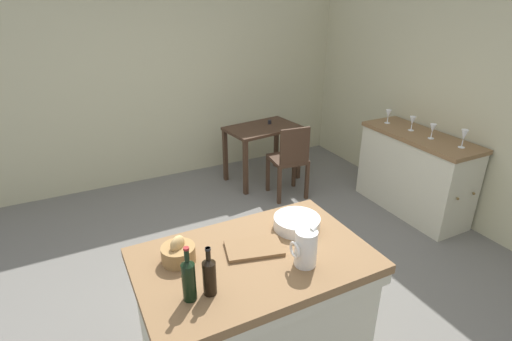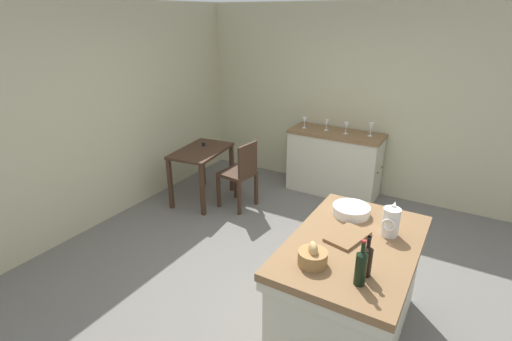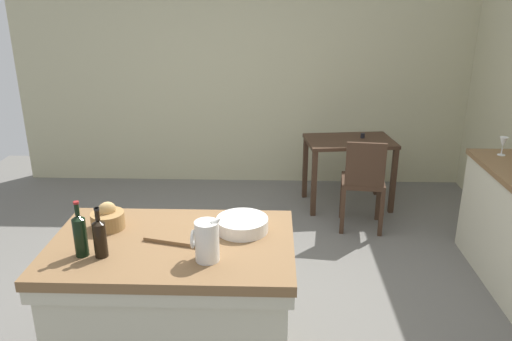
{
  "view_description": "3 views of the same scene",
  "coord_description": "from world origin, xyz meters",
  "px_view_note": "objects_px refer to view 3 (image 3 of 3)",
  "views": [
    {
      "loc": [
        -1.15,
        -2.44,
        2.33
      ],
      "look_at": [
        0.17,
        0.16,
        1.0
      ],
      "focal_mm": 28.01,
      "sensor_mm": 36.0,
      "label": 1
    },
    {
      "loc": [
        -2.75,
        -1.3,
        2.44
      ],
      "look_at": [
        0.14,
        0.41,
        1.07
      ],
      "focal_mm": 27.1,
      "sensor_mm": 36.0,
      "label": 2
    },
    {
      "loc": [
        0.31,
        -3.27,
        2.26
      ],
      "look_at": [
        0.19,
        0.27,
        0.96
      ],
      "focal_mm": 35.69,
      "sensor_mm": 36.0,
      "label": 3
    }
  ],
  "objects_px": {
    "wooden_chair": "(363,181)",
    "pitcher": "(207,241)",
    "island_table": "(175,300)",
    "cutting_board": "(179,235)",
    "wine_bottle_dark": "(100,237)",
    "bread_basket": "(108,219)",
    "wine_glass_right": "(503,143)",
    "writing_desk": "(349,150)",
    "wash_bowl": "(242,224)",
    "wine_bottle_amber": "(80,234)"
  },
  "relations": [
    {
      "from": "island_table",
      "to": "pitcher",
      "type": "relative_size",
      "value": 5.27
    },
    {
      "from": "wooden_chair",
      "to": "pitcher",
      "type": "relative_size",
      "value": 3.44
    },
    {
      "from": "wooden_chair",
      "to": "wine_bottle_amber",
      "type": "bearing_deg",
      "value": -132.0
    },
    {
      "from": "wine_bottle_dark",
      "to": "wine_bottle_amber",
      "type": "height_order",
      "value": "wine_bottle_amber"
    },
    {
      "from": "writing_desk",
      "to": "bread_basket",
      "type": "bearing_deg",
      "value": -127.22
    },
    {
      "from": "island_table",
      "to": "bread_basket",
      "type": "distance_m",
      "value": 0.64
    },
    {
      "from": "cutting_board",
      "to": "wine_bottle_dark",
      "type": "bearing_deg",
      "value": -147.68
    },
    {
      "from": "bread_basket",
      "to": "wine_bottle_amber",
      "type": "xyz_separation_m",
      "value": [
        -0.04,
        -0.33,
        0.07
      ]
    },
    {
      "from": "wooden_chair",
      "to": "cutting_board",
      "type": "relative_size",
      "value": 2.67
    },
    {
      "from": "writing_desk",
      "to": "wine_bottle_dark",
      "type": "relative_size",
      "value": 3.36
    },
    {
      "from": "island_table",
      "to": "pitcher",
      "type": "bearing_deg",
      "value": -40.57
    },
    {
      "from": "island_table",
      "to": "wash_bowl",
      "type": "xyz_separation_m",
      "value": [
        0.4,
        0.15,
        0.44
      ]
    },
    {
      "from": "wash_bowl",
      "to": "wine_glass_right",
      "type": "bearing_deg",
      "value": 33.04
    },
    {
      "from": "pitcher",
      "to": "island_table",
      "type": "bearing_deg",
      "value": 139.43
    },
    {
      "from": "pitcher",
      "to": "wine_bottle_dark",
      "type": "height_order",
      "value": "wine_bottle_dark"
    },
    {
      "from": "cutting_board",
      "to": "wine_bottle_amber",
      "type": "bearing_deg",
      "value": -154.42
    },
    {
      "from": "island_table",
      "to": "wine_glass_right",
      "type": "relative_size",
      "value": 9.02
    },
    {
      "from": "writing_desk",
      "to": "cutting_board",
      "type": "distance_m",
      "value": 2.83
    },
    {
      "from": "pitcher",
      "to": "bread_basket",
      "type": "bearing_deg",
      "value": 150.93
    },
    {
      "from": "pitcher",
      "to": "wooden_chair",
      "type": "bearing_deg",
      "value": 60.44
    },
    {
      "from": "writing_desk",
      "to": "wine_bottle_amber",
      "type": "height_order",
      "value": "wine_bottle_amber"
    },
    {
      "from": "wooden_chair",
      "to": "wine_bottle_dark",
      "type": "distance_m",
      "value": 2.81
    },
    {
      "from": "wine_bottle_dark",
      "to": "writing_desk",
      "type": "bearing_deg",
      "value": 57.39
    },
    {
      "from": "bread_basket",
      "to": "wine_bottle_amber",
      "type": "distance_m",
      "value": 0.34
    },
    {
      "from": "pitcher",
      "to": "cutting_board",
      "type": "distance_m",
      "value": 0.34
    },
    {
      "from": "cutting_board",
      "to": "wine_bottle_amber",
      "type": "relative_size",
      "value": 1.08
    },
    {
      "from": "wooden_chair",
      "to": "cutting_board",
      "type": "height_order",
      "value": "wooden_chair"
    },
    {
      "from": "bread_basket",
      "to": "wine_bottle_amber",
      "type": "bearing_deg",
      "value": -96.95
    },
    {
      "from": "pitcher",
      "to": "wine_bottle_amber",
      "type": "relative_size",
      "value": 0.84
    },
    {
      "from": "island_table",
      "to": "wash_bowl",
      "type": "relative_size",
      "value": 4.51
    },
    {
      "from": "wine_bottle_amber",
      "to": "wooden_chair",
      "type": "bearing_deg",
      "value": 48.0
    },
    {
      "from": "wooden_chair",
      "to": "wine_glass_right",
      "type": "bearing_deg",
      "value": -21.92
    },
    {
      "from": "writing_desk",
      "to": "bread_basket",
      "type": "distance_m",
      "value": 2.99
    },
    {
      "from": "island_table",
      "to": "bread_basket",
      "type": "bearing_deg",
      "value": 158.75
    },
    {
      "from": "wine_glass_right",
      "to": "cutting_board",
      "type": "bearing_deg",
      "value": -149.42
    },
    {
      "from": "writing_desk",
      "to": "wine_glass_right",
      "type": "height_order",
      "value": "wine_glass_right"
    },
    {
      "from": "wine_glass_right",
      "to": "pitcher",
      "type": "bearing_deg",
      "value": -142.82
    },
    {
      "from": "wine_bottle_dark",
      "to": "wine_bottle_amber",
      "type": "xyz_separation_m",
      "value": [
        -0.11,
        0.01,
        0.01
      ]
    },
    {
      "from": "wash_bowl",
      "to": "wine_bottle_amber",
      "type": "height_order",
      "value": "wine_bottle_amber"
    },
    {
      "from": "island_table",
      "to": "cutting_board",
      "type": "height_order",
      "value": "cutting_board"
    },
    {
      "from": "bread_basket",
      "to": "wine_bottle_dark",
      "type": "distance_m",
      "value": 0.35
    },
    {
      "from": "island_table",
      "to": "wine_glass_right",
      "type": "xyz_separation_m",
      "value": [
        2.49,
        1.52,
        0.55
      ]
    },
    {
      "from": "cutting_board",
      "to": "wooden_chair",
      "type": "bearing_deg",
      "value": 53.02
    },
    {
      "from": "wine_glass_right",
      "to": "writing_desk",
      "type": "bearing_deg",
      "value": 137.44
    },
    {
      "from": "wooden_chair",
      "to": "bread_basket",
      "type": "bearing_deg",
      "value": -136.29
    },
    {
      "from": "wine_bottle_dark",
      "to": "bread_basket",
      "type": "bearing_deg",
      "value": 101.3
    },
    {
      "from": "wooden_chair",
      "to": "bread_basket",
      "type": "xyz_separation_m",
      "value": [
        -1.86,
        -1.78,
        0.42
      ]
    },
    {
      "from": "writing_desk",
      "to": "wash_bowl",
      "type": "height_order",
      "value": "wash_bowl"
    },
    {
      "from": "wine_bottle_dark",
      "to": "wine_glass_right",
      "type": "relative_size",
      "value": 1.84
    },
    {
      "from": "wash_bowl",
      "to": "wine_glass_right",
      "type": "distance_m",
      "value": 2.5
    }
  ]
}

